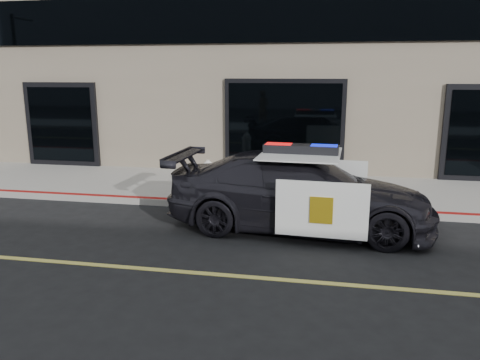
# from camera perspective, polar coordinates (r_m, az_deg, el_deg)

# --- Properties ---
(ground) EXTENTS (120.00, 120.00, 0.00)m
(ground) POSITION_cam_1_polar(r_m,az_deg,el_deg) (7.18, 7.92, -12.19)
(ground) COLOR black
(ground) RESTS_ON ground
(sidewalk_n) EXTENTS (60.00, 3.50, 0.15)m
(sidewalk_n) POSITION_cam_1_polar(r_m,az_deg,el_deg) (12.13, 9.20, -1.36)
(sidewalk_n) COLOR gray
(sidewalk_n) RESTS_ON ground
(police_car) EXTENTS (2.69, 5.39, 1.69)m
(police_car) POSITION_cam_1_polar(r_m,az_deg,el_deg) (9.27, 7.32, -1.38)
(police_car) COLOR black
(police_car) RESTS_ON ground
(fire_hydrant) EXTENTS (0.38, 0.53, 0.85)m
(fire_hydrant) POSITION_cam_1_polar(r_m,az_deg,el_deg) (11.28, -3.91, 0.18)
(fire_hydrant) COLOR white
(fire_hydrant) RESTS_ON sidewalk_n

